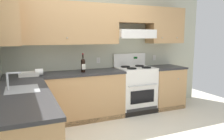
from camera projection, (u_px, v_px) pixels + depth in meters
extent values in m
cube|color=#B7BAA3|center=(107.00, 50.00, 4.60)|extent=(4.68, 0.12, 2.55)
cube|color=tan|center=(65.00, 23.00, 3.94)|extent=(2.03, 0.34, 0.76)
cube|color=tan|center=(165.00, 26.00, 4.80)|extent=(0.80, 0.34, 0.76)
cube|color=tan|center=(133.00, 15.00, 4.46)|extent=(0.80, 0.34, 0.34)
cube|color=white|center=(134.00, 34.00, 4.48)|extent=(0.80, 0.46, 0.17)
cube|color=white|center=(139.00, 38.00, 4.29)|extent=(0.80, 0.03, 0.04)
sphere|color=silver|center=(67.00, 38.00, 3.82)|extent=(0.02, 0.02, 0.02)
sphere|color=silver|center=(162.00, 38.00, 4.60)|extent=(0.02, 0.02, 0.02)
sphere|color=silver|center=(177.00, 38.00, 4.75)|extent=(0.02, 0.02, 0.02)
cube|color=silver|center=(98.00, 60.00, 4.48)|extent=(0.08, 0.01, 0.12)
cube|color=silver|center=(98.00, 59.00, 4.47)|extent=(0.03, 0.00, 0.03)
cube|color=silver|center=(98.00, 61.00, 4.47)|extent=(0.03, 0.00, 0.03)
cube|color=silver|center=(154.00, 58.00, 5.01)|extent=(0.08, 0.01, 0.12)
cube|color=silver|center=(154.00, 57.00, 5.00)|extent=(0.03, 0.00, 0.03)
cube|color=silver|center=(154.00, 59.00, 5.00)|extent=(0.03, 0.00, 0.03)
cube|color=tan|center=(8.00, 21.00, 3.42)|extent=(0.34, 0.64, 0.76)
cube|color=tan|center=(67.00, 98.00, 4.02)|extent=(2.10, 0.61, 0.87)
cube|color=#2D2D30|center=(67.00, 74.00, 3.95)|extent=(2.12, 0.63, 0.04)
cube|color=tan|center=(164.00, 87.00, 4.86)|extent=(0.71, 0.61, 0.87)
cube|color=#2D2D30|center=(165.00, 67.00, 4.79)|extent=(0.74, 0.63, 0.04)
cube|color=black|center=(110.00, 118.00, 4.12)|extent=(3.54, 0.06, 0.09)
sphere|color=silver|center=(45.00, 91.00, 3.53)|extent=(0.03, 0.03, 0.03)
sphere|color=silver|center=(178.00, 79.00, 4.58)|extent=(0.03, 0.03, 0.03)
cube|color=tan|center=(25.00, 132.00, 2.59)|extent=(0.61, 1.89, 0.87)
cube|color=#2D2D30|center=(23.00, 95.00, 2.52)|extent=(0.63, 1.91, 0.04)
cube|color=#999B9E|center=(22.00, 89.00, 2.73)|extent=(0.40, 0.48, 0.01)
cube|color=#28282B|center=(23.00, 95.00, 2.74)|extent=(0.34, 0.42, 0.14)
cylinder|color=silver|center=(7.00, 81.00, 2.65)|extent=(0.03, 0.03, 0.22)
cylinder|color=silver|center=(14.00, 73.00, 2.67)|extent=(0.16, 0.02, 0.02)
cube|color=white|center=(135.00, 90.00, 4.58)|extent=(0.76, 0.58, 0.91)
cube|color=black|center=(143.00, 97.00, 4.32)|extent=(0.53, 0.01, 0.26)
cylinder|color=silver|center=(143.00, 85.00, 4.26)|extent=(0.65, 0.02, 0.02)
cube|color=#333333|center=(142.00, 110.00, 4.36)|extent=(0.70, 0.01, 0.11)
cube|color=white|center=(136.00, 68.00, 4.51)|extent=(0.76, 0.58, 0.02)
cube|color=white|center=(130.00, 60.00, 4.73)|extent=(0.76, 0.04, 0.29)
cube|color=#053F0C|center=(135.00, 58.00, 4.76)|extent=(0.09, 0.01, 0.04)
cylinder|color=black|center=(132.00, 68.00, 4.31)|extent=(0.19, 0.19, 0.02)
cylinder|color=black|center=(132.00, 69.00, 4.31)|extent=(0.07, 0.07, 0.01)
cylinder|color=black|center=(146.00, 67.00, 4.44)|extent=(0.19, 0.19, 0.02)
cylinder|color=black|center=(146.00, 68.00, 4.44)|extent=(0.07, 0.07, 0.01)
cylinder|color=black|center=(125.00, 67.00, 4.57)|extent=(0.19, 0.19, 0.02)
cylinder|color=black|center=(125.00, 67.00, 4.57)|extent=(0.07, 0.07, 0.01)
cylinder|color=black|center=(139.00, 66.00, 4.70)|extent=(0.19, 0.19, 0.02)
cylinder|color=black|center=(139.00, 66.00, 4.70)|extent=(0.07, 0.07, 0.01)
cylinder|color=white|center=(121.00, 62.00, 4.64)|extent=(0.04, 0.02, 0.04)
cylinder|color=white|center=(127.00, 62.00, 4.69)|extent=(0.04, 0.02, 0.04)
cylinder|color=white|center=(133.00, 61.00, 4.75)|extent=(0.04, 0.02, 0.04)
cylinder|color=white|center=(139.00, 61.00, 4.80)|extent=(0.04, 0.02, 0.04)
cylinder|color=black|center=(83.00, 66.00, 3.99)|extent=(0.08, 0.08, 0.23)
cone|color=black|center=(83.00, 59.00, 3.97)|extent=(0.08, 0.08, 0.04)
cylinder|color=black|center=(83.00, 56.00, 3.96)|extent=(0.03, 0.03, 0.09)
cylinder|color=maroon|center=(83.00, 54.00, 3.95)|extent=(0.03, 0.03, 0.02)
cube|color=silver|center=(84.00, 67.00, 3.95)|extent=(0.07, 0.00, 0.10)
cube|color=white|center=(29.00, 75.00, 3.64)|extent=(0.25, 0.19, 0.02)
cube|color=white|center=(29.00, 75.00, 3.53)|extent=(0.32, 0.01, 0.07)
cube|color=white|center=(28.00, 73.00, 3.73)|extent=(0.32, 0.01, 0.07)
cube|color=white|center=(19.00, 75.00, 3.57)|extent=(0.01, 0.21, 0.07)
cube|color=white|center=(38.00, 73.00, 3.69)|extent=(0.01, 0.21, 0.07)
cylinder|color=white|center=(39.00, 72.00, 3.66)|extent=(0.13, 0.12, 0.12)
cylinder|color=#9E7A51|center=(35.00, 72.00, 3.64)|extent=(0.01, 0.04, 0.04)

